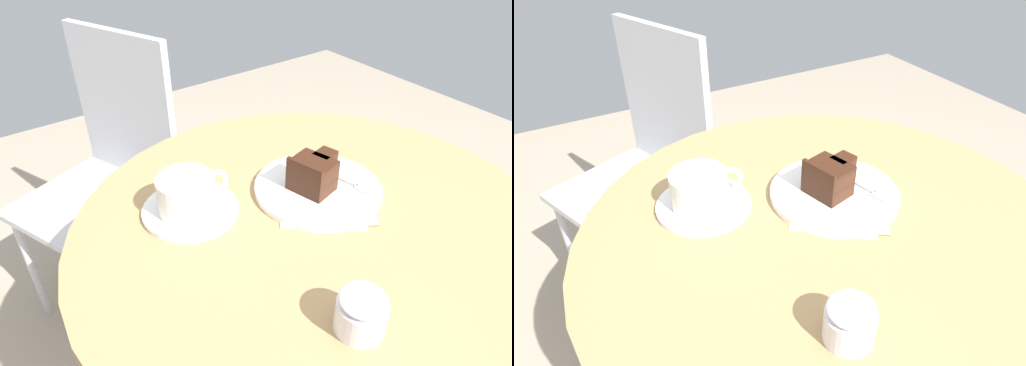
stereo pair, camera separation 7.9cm
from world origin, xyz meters
TOP-DOWN VIEW (x-y plane):
  - cafe_table at (0.00, 0.00)m, footprint 0.83×0.83m
  - saucer at (-0.16, 0.15)m, footprint 0.17×0.17m
  - coffee_cup at (-0.16, 0.15)m, footprint 0.13×0.10m
  - teaspoon at (-0.19, 0.11)m, footprint 0.10×0.02m
  - cake_plate at (0.06, 0.06)m, footprint 0.23×0.23m
  - cake_slice at (0.05, 0.07)m, footprint 0.10×0.08m
  - fork at (0.11, 0.04)m, footprint 0.05×0.14m
  - napkin at (0.04, 0.03)m, footprint 0.21×0.20m
  - cafe_chair at (-0.10, 0.76)m, footprint 0.49×0.49m
  - sugar_pot at (-0.10, -0.19)m, footprint 0.07×0.07m

SIDE VIEW (x-z plane):
  - cafe_chair at x=-0.10m, z-range 0.07..0.95m
  - cafe_table at x=0.00m, z-range 0.25..1.00m
  - napkin at x=0.04m, z-range 0.74..0.75m
  - saucer at x=-0.16m, z-range 0.74..0.75m
  - cake_plate at x=0.06m, z-range 0.74..0.76m
  - teaspoon at x=-0.19m, z-range 0.75..0.76m
  - fork at x=0.11m, z-range 0.76..0.76m
  - sugar_pot at x=-0.10m, z-range 0.74..0.81m
  - cake_slice at x=0.05m, z-range 0.75..0.82m
  - coffee_cup at x=-0.16m, z-range 0.75..0.82m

